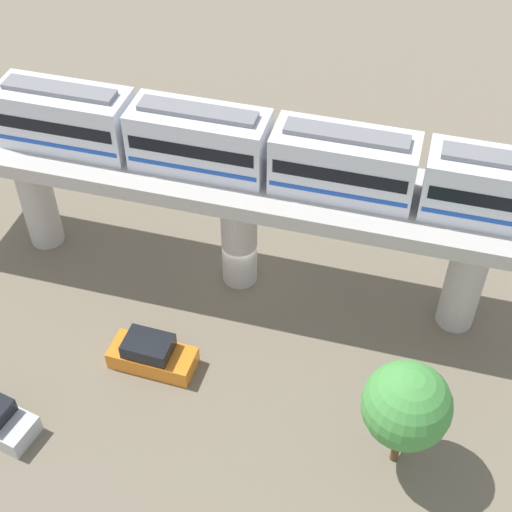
# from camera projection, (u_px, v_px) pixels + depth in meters

# --- Properties ---
(ground_plane) EXTENTS (120.00, 120.00, 0.00)m
(ground_plane) POSITION_uv_depth(u_px,v_px,m) (240.00, 277.00, 41.17)
(ground_plane) COLOR #706654
(viaduct) EXTENTS (5.20, 35.80, 7.35)m
(viaduct) POSITION_uv_depth(u_px,v_px,m) (238.00, 197.00, 37.12)
(viaduct) COLOR #B7B2AA
(viaduct) RESTS_ON ground
(train) EXTENTS (2.64, 27.45, 3.24)m
(train) POSITION_uv_depth(u_px,v_px,m) (270.00, 151.00, 34.64)
(train) COLOR silver
(train) RESTS_ON viaduct
(parked_car_orange) EXTENTS (1.93, 4.25, 1.76)m
(parked_car_orange) POSITION_uv_depth(u_px,v_px,m) (152.00, 355.00, 36.39)
(parked_car_orange) COLOR orange
(parked_car_orange) RESTS_ON ground
(tree_near_viaduct) EXTENTS (3.75, 3.75, 5.98)m
(tree_near_viaduct) POSITION_uv_depth(u_px,v_px,m) (406.00, 406.00, 30.32)
(tree_near_viaduct) COLOR brown
(tree_near_viaduct) RESTS_ON ground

